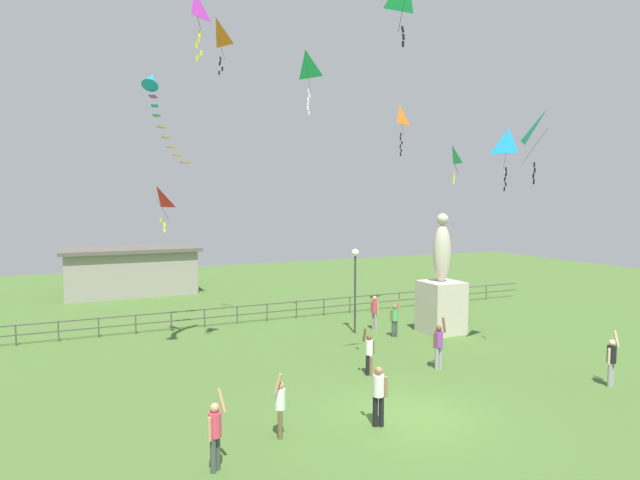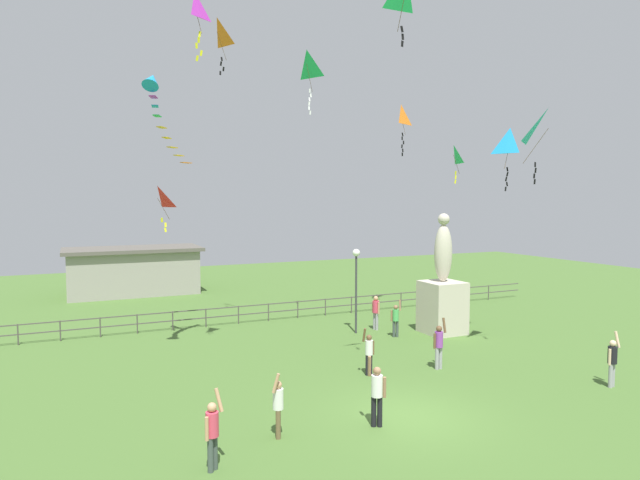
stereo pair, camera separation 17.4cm
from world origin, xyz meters
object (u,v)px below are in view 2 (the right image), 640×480
object	(u,v)px
kite_5	(217,33)
streamer_kite	(154,88)
kite_0	(307,66)
kite_6	(195,10)
person_5	(369,351)
person_0	(439,344)
person_2	(612,359)
statue_monument	(443,296)
kite_2	(510,145)
person_7	(376,310)
person_4	(278,404)
kite_7	(158,199)
lamppost	(356,272)
kite_3	(401,117)
kite_8	(454,156)
kite_4	(548,130)
person_3	(396,318)
person_6	(377,391)
person_1	(212,431)

from	to	relation	value
kite_5	streamer_kite	world-z (taller)	kite_5
kite_0	kite_6	bearing A→B (deg)	-140.43
person_5	kite_0	bearing A→B (deg)	82.10
person_0	person_2	xyz separation A→B (m)	(4.19, -4.13, -0.02)
statue_monument	streamer_kite	size ratio (longest dim) A/B	1.45
person_0	kite_2	bearing A→B (deg)	22.72
statue_monument	person_7	distance (m)	3.33
person_4	kite_0	bearing A→B (deg)	63.50
kite_7	person_5	bearing A→B (deg)	-49.20
person_0	lamppost	bearing A→B (deg)	91.63
kite_7	streamer_kite	xyz separation A→B (m)	(-0.58, -3.78, 4.02)
kite_6	kite_7	xyz separation A→B (m)	(-0.82, 4.41, -6.78)
person_7	person_4	bearing A→B (deg)	-132.05
kite_3	kite_8	xyz separation A→B (m)	(0.89, -3.51, -2.39)
kite_4	kite_8	world-z (taller)	kite_4
streamer_kite	statue_monument	bearing A→B (deg)	2.25
person_4	kite_8	size ratio (longest dim) A/B	0.95
person_4	kite_2	distance (m)	16.29
person_7	kite_7	bearing A→B (deg)	172.28
person_4	kite_2	bearing A→B (deg)	22.45
person_0	streamer_kite	size ratio (longest dim) A/B	0.49
kite_8	kite_4	bearing A→B (deg)	-98.51
lamppost	person_5	distance (m)	6.72
lamppost	kite_3	distance (m)	9.72
person_0	kite_5	world-z (taller)	kite_5
kite_8	streamer_kite	bearing A→B (deg)	-173.19
kite_8	kite_6	bearing A→B (deg)	-169.87
person_7	kite_3	world-z (taller)	kite_3
person_4	person_3	bearing A→B (deg)	42.24
person_3	person_5	xyz separation A→B (m)	(-3.94, -4.39, -0.01)
kite_5	kite_2	bearing A→B (deg)	-29.32
kite_2	kite_6	xyz separation A→B (m)	(-13.78, 1.18, 4.34)
lamppost	streamer_kite	distance (m)	12.34
statue_monument	person_3	world-z (taller)	statue_monument
person_6	kite_3	distance (m)	18.80
person_1	streamer_kite	bearing A→B (deg)	90.24
kite_6	person_3	bearing A→B (deg)	8.44
lamppost	kite_0	xyz separation A→B (m)	(-1.41, 2.73, 10.19)
person_4	person_7	size ratio (longest dim) A/B	1.08
kite_6	person_5	bearing A→B (deg)	-28.20
kite_0	person_4	bearing A→B (deg)	-116.50
person_5	kite_0	size ratio (longest dim) A/B	0.56
statue_monument	kite_2	size ratio (longest dim) A/B	2.10
person_2	person_1	bearing A→B (deg)	-179.71
person_1	person_4	bearing A→B (deg)	27.52
statue_monument	person_1	world-z (taller)	statue_monument
person_4	kite_4	xyz separation A→B (m)	(11.78, 2.03, 8.21)
person_2	kite_5	distance (m)	21.20
person_4	kite_5	world-z (taller)	kite_5
person_0	kite_7	xyz separation A→B (m)	(-9.15, 7.88, 5.50)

